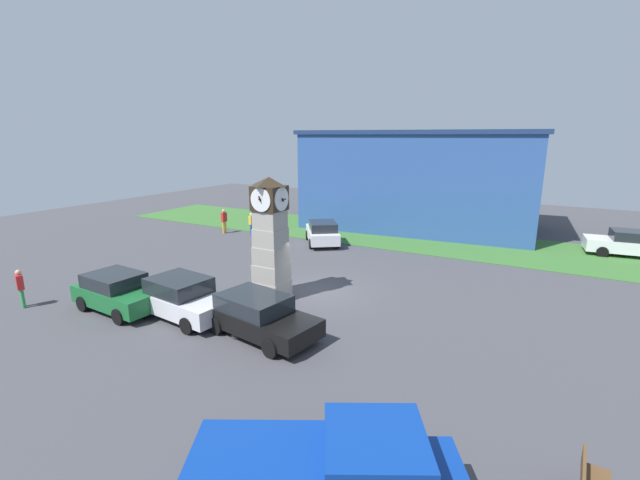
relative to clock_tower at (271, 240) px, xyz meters
The scene contains 18 objects.
ground_plane 3.33m from the clock_tower, 48.99° to the left, with size 67.70×67.70×0.00m, color #424247.
clock_tower is the anchor object (origin of this frame).
bollard_near_tower 3.95m from the clock_tower, 139.38° to the right, with size 0.25×0.25×0.87m.
bollard_mid_row 3.51m from the clock_tower, 113.55° to the right, with size 0.31×0.31×1.14m.
bollard_far_row 3.81m from the clock_tower, 87.82° to the right, with size 0.32×0.32×1.12m.
bollard_end_row 4.54m from the clock_tower, 73.40° to the right, with size 0.30×0.30×1.02m.
car_navy_sedan 6.57m from the clock_tower, 138.57° to the right, with size 4.02×2.16×1.53m.
car_near_tower 4.27m from the clock_tower, 118.68° to the right, with size 4.24×2.38×1.58m.
car_by_building 4.12m from the clock_tower, 61.95° to the right, with size 4.65×2.58×1.48m.
car_far_lot 21.73m from the clock_tower, 47.21° to the left, with size 4.63×2.33×1.55m.
car_silver_hatch 10.15m from the clock_tower, 105.79° to the left, with size 3.80×4.29×1.53m.
pickup_truck 11.68m from the clock_tower, 49.73° to the right, with size 5.50×4.20×1.85m.
pedestrian_near_bench 13.95m from the clock_tower, 139.87° to the left, with size 0.28×0.42×1.78m.
pedestrian_crossing_lot 12.56m from the clock_tower, 131.91° to the left, with size 0.27×0.42×1.67m.
pedestrian_by_cars 10.52m from the clock_tower, 144.76° to the right, with size 0.46×0.36×1.64m.
street_lamp_near_road 17.91m from the clock_tower, 116.08° to the left, with size 0.50×0.24×6.02m.
warehouse_blue_far 18.61m from the clock_tower, 86.50° to the left, with size 17.81×11.17×7.40m.
grass_verge_far 14.32m from the clock_tower, 97.34° to the left, with size 40.62×7.55×0.04m, color #386B2D.
Camera 1 is at (9.21, -16.16, 7.01)m, focal length 24.00 mm.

